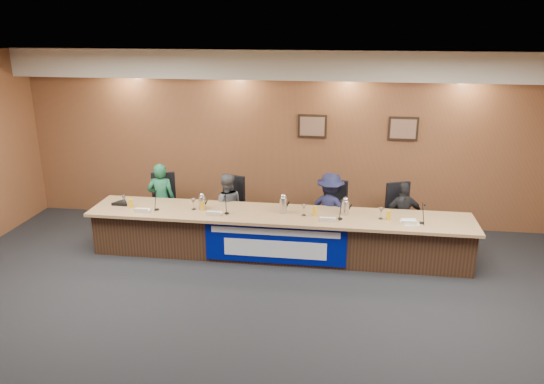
{
  "coord_description": "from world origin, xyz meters",
  "views": [
    {
      "loc": [
        1.03,
        -5.47,
        3.69
      ],
      "look_at": [
        -0.14,
        2.62,
        1.01
      ],
      "focal_mm": 35.0,
      "sensor_mm": 36.0,
      "label": 1
    }
  ],
  "objects": [
    {
      "name": "water_glass_c",
      "position": [
        0.41,
        2.31,
        0.84
      ],
      "size": [
        0.08,
        0.08,
        0.18
      ],
      "primitive_type": "cylinder",
      "color": "silver",
      "rests_on": "dais_top"
    },
    {
      "name": "office_chair_c",
      "position": [
        0.8,
        3.05,
        0.48
      ],
      "size": [
        0.62,
        0.62,
        0.08
      ],
      "primitive_type": "cube",
      "rotation": [
        0.0,
        0.0,
        -0.36
      ],
      "color": "black",
      "rests_on": "floor"
    },
    {
      "name": "juice_glass_a",
      "position": [
        -2.42,
        2.27,
        0.82
      ],
      "size": [
        0.06,
        0.06,
        0.15
      ],
      "primitive_type": "cylinder",
      "color": "#E4A40A",
      "rests_on": "dais_top"
    },
    {
      "name": "water_glass_d",
      "position": [
        1.6,
        2.33,
        0.84
      ],
      "size": [
        0.08,
        0.08,
        0.18
      ],
      "primitive_type": "cylinder",
      "color": "silver",
      "rests_on": "dais_top"
    },
    {
      "name": "office_chair_a",
      "position": [
        -2.15,
        3.05,
        0.48
      ],
      "size": [
        0.6,
        0.6,
        0.08
      ],
      "primitive_type": "cube",
      "rotation": [
        0.0,
        0.0,
        0.29
      ],
      "color": "black",
      "rests_on": "floor"
    },
    {
      "name": "floor",
      "position": [
        0.0,
        0.0,
        0.0
      ],
      "size": [
        10.0,
        10.0,
        0.0
      ],
      "primitive_type": "plane",
      "color": "black",
      "rests_on": "ground"
    },
    {
      "name": "nameplate_c",
      "position": [
        0.79,
        2.08,
        0.8
      ],
      "size": [
        0.24,
        0.08,
        0.1
      ],
      "primitive_type": "cube",
      "rotation": [
        0.31,
        0.0,
        0.0
      ],
      "color": "white",
      "rests_on": "dais_top"
    },
    {
      "name": "ceiling",
      "position": [
        0.0,
        0.0,
        3.2
      ],
      "size": [
        10.0,
        8.0,
        0.04
      ],
      "primitive_type": "cube",
      "color": "silver",
      "rests_on": "wall_back"
    },
    {
      "name": "carafe_right",
      "position": [
        1.05,
        2.45,
        0.86
      ],
      "size": [
        0.13,
        0.13,
        0.22
      ],
      "primitive_type": "cylinder",
      "color": "silver",
      "rests_on": "dais_top"
    },
    {
      "name": "water_glass_b",
      "position": [
        -1.38,
        2.33,
        0.84
      ],
      "size": [
        0.08,
        0.08,
        0.18
      ],
      "primitive_type": "cylinder",
      "color": "silver",
      "rests_on": "dais_top"
    },
    {
      "name": "soffit",
      "position": [
        0.0,
        3.75,
        2.95
      ],
      "size": [
        10.0,
        0.5,
        0.5
      ],
      "primitive_type": "cube",
      "color": "beige",
      "rests_on": "wall_back"
    },
    {
      "name": "microphone_c",
      "position": [
        0.98,
        2.23,
        0.76
      ],
      "size": [
        0.07,
        0.07,
        0.02
      ],
      "primitive_type": "cylinder",
      "color": "black",
      "rests_on": "dais_top"
    },
    {
      "name": "water_glass_a",
      "position": [
        -2.57,
        2.34,
        0.84
      ],
      "size": [
        0.08,
        0.08,
        0.18
      ],
      "primitive_type": "cylinder",
      "color": "silver",
      "rests_on": "dais_top"
    },
    {
      "name": "wall_photo_left",
      "position": [
        0.4,
        3.97,
        1.85
      ],
      "size": [
        0.52,
        0.04,
        0.42
      ],
      "primitive_type": "cube",
      "color": "black",
      "rests_on": "wall_back"
    },
    {
      "name": "juice_glass_b",
      "position": [
        -1.23,
        2.32,
        0.82
      ],
      "size": [
        0.06,
        0.06,
        0.15
      ],
      "primitive_type": "cylinder",
      "color": "#E4A40A",
      "rests_on": "dais_top"
    },
    {
      "name": "microphone_b",
      "position": [
        -0.8,
        2.21,
        0.76
      ],
      "size": [
        0.07,
        0.07,
        0.02
      ],
      "primitive_type": "cylinder",
      "color": "black",
      "rests_on": "dais_top"
    },
    {
      "name": "juice_glass_c",
      "position": [
        0.58,
        2.33,
        0.82
      ],
      "size": [
        0.06,
        0.06,
        0.15
      ],
      "primitive_type": "cylinder",
      "color": "#E4A40A",
      "rests_on": "dais_top"
    },
    {
      "name": "banner",
      "position": [
        0.0,
        1.99,
        0.38
      ],
      "size": [
        2.2,
        0.02,
        0.65
      ],
      "primitive_type": "cube",
      "color": "#000972",
      "rests_on": "dais_body"
    },
    {
      "name": "nameplate_a",
      "position": [
        -2.16,
        2.07,
        0.8
      ],
      "size": [
        0.24,
        0.08,
        0.1
      ],
      "primitive_type": "cube",
      "rotation": [
        0.31,
        0.0,
        0.0
      ],
      "color": "white",
      "rests_on": "dais_top"
    },
    {
      "name": "panelist_c",
      "position": [
        0.8,
        2.95,
        0.64
      ],
      "size": [
        0.93,
        0.71,
        1.27
      ],
      "primitive_type": "imported",
      "rotation": [
        0.0,
        0.0,
        2.81
      ],
      "color": "#151734",
      "rests_on": "floor"
    },
    {
      "name": "dais_top",
      "position": [
        0.0,
        2.35,
        0.72
      ],
      "size": [
        6.1,
        0.95,
        0.05
      ],
      "primitive_type": "cube",
      "color": "#A1794C",
      "rests_on": "dais_body"
    },
    {
      "name": "wall_back",
      "position": [
        0.0,
        4.0,
        1.6
      ],
      "size": [
        10.0,
        0.04,
        3.2
      ],
      "primitive_type": "cube",
      "color": "brown",
      "rests_on": "floor"
    },
    {
      "name": "carafe_mid",
      "position": [
        0.08,
        2.38,
        0.88
      ],
      "size": [
        0.12,
        0.12,
        0.26
      ],
      "primitive_type": "cylinder",
      "color": "silver",
      "rests_on": "dais_top"
    },
    {
      "name": "office_chair_d",
      "position": [
        2.0,
        3.05,
        0.48
      ],
      "size": [
        0.62,
        0.62,
        0.08
      ],
      "primitive_type": "cube",
      "rotation": [
        0.0,
        0.0,
        0.38
      ],
      "color": "black",
      "rests_on": "floor"
    },
    {
      "name": "speakerphone",
      "position": [
        -2.64,
        2.39,
        0.78
      ],
      "size": [
        0.32,
        0.32,
        0.05
      ],
      "primitive_type": "cylinder",
      "color": "black",
      "rests_on": "dais_top"
    },
    {
      "name": "panelist_d",
      "position": [
        2.0,
        2.95,
        0.58
      ],
      "size": [
        0.73,
        0.43,
        1.16
      ],
      "primitive_type": "imported",
      "rotation": [
        0.0,
        0.0,
        3.36
      ],
      "color": "black",
      "rests_on": "floor"
    },
    {
      "name": "panelist_b",
      "position": [
        -0.98,
        2.95,
        0.59
      ],
      "size": [
        0.66,
        0.56,
        1.19
      ],
      "primitive_type": "imported",
      "rotation": [
        0.0,
        0.0,
        3.34
      ],
      "color": "#4D4F53",
      "rests_on": "floor"
    },
    {
      "name": "microphone_a",
      "position": [
        -1.96,
        2.22,
        0.76
      ],
      "size": [
        0.07,
        0.07,
        0.02
      ],
      "primitive_type": "cylinder",
      "color": "black",
      "rests_on": "dais_top"
    },
    {
      "name": "wall_photo_right",
      "position": [
        2.0,
        3.97,
        1.85
      ],
      "size": [
        0.52,
        0.04,
        0.42
      ],
      "primitive_type": "cube",
      "color": "black",
      "rests_on": "wall_back"
    },
    {
      "name": "paper_stack",
      "position": [
        2.04,
        2.26,
        0.75
      ],
      "size": [
        0.26,
        0.33,
        0.01
      ],
      "primitive_type": "cube",
      "rotation": [
        0.0,
        0.0,
        0.14
      ],
      "color": "white",
      "rests_on": "dais_top"
    },
    {
      "name": "nameplate_b",
      "position": [
        -0.99,
        2.09,
        0.8
      ],
      "size": [
        0.24,
        0.08,
        0.1
      ],
      "primitive_type": "cube",
      "rotation": [
        0.31,
        0.0,
        0.0
      ],
      "color": "white",
      "rests_on": "dais_top"
    },
    {
      "name": "banner_text_upper",
      "position": [
        0.0,
        1.97,
        0.58
      ],
      "size": [
        2.0,
        0.01,
        0.1
      ],
      "primitive_type": "cube",
      "color": "silver",
      "rests_on": "banner"
    },
    {
      "name": "microphone_d",
      "position": [
        2.21,
        2.23,
        0.76
      ],
      "size": [
        0.07,
        0.07,
        0.02
      ],
      "primitive_type": "cylinder",
      "color": "black",
      "rests_on": "dais_top"
    },
    {
      "name": "juice_glass_d",
      "position": [
        1.71,
        2.31,
        0.82
      ],
      "size": [
        0.06,
        0.06,
        0.15
      ],
      "primitive_type": "cylinder",
      "color": "#E4A40A",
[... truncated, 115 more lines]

